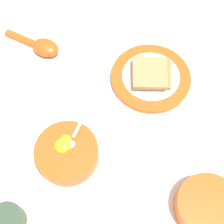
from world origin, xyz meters
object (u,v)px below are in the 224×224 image
(toast_sandwich, at_px, (151,73))
(drinking_cup, at_px, (9,219))
(egg_bowl, at_px, (67,153))
(toast_plate, at_px, (151,77))
(congee_bowl, at_px, (207,206))
(soup_spoon, at_px, (42,46))

(toast_sandwich, distance_m, drinking_cup, 0.49)
(egg_bowl, xyz_separation_m, drinking_cup, (-0.13, -0.14, 0.01))
(toast_plate, relative_size, congee_bowl, 1.60)
(toast_sandwich, bearing_deg, soup_spoon, 155.76)
(toast_sandwich, height_order, soup_spoon, toast_sandwich)
(toast_plate, height_order, soup_spoon, soup_spoon)
(toast_plate, relative_size, drinking_cup, 3.49)
(egg_bowl, distance_m, congee_bowl, 0.34)
(egg_bowl, height_order, congee_bowl, egg_bowl)
(egg_bowl, relative_size, congee_bowl, 1.09)
(soup_spoon, xyz_separation_m, drinking_cup, (-0.07, -0.47, 0.02))
(egg_bowl, xyz_separation_m, congee_bowl, (0.30, -0.16, 0.00))
(drinking_cup, bearing_deg, egg_bowl, 46.94)
(toast_sandwich, bearing_deg, congee_bowl, -79.94)
(soup_spoon, relative_size, congee_bowl, 1.25)
(toast_plate, height_order, toast_sandwich, toast_sandwich)
(egg_bowl, distance_m, toast_plate, 0.31)
(egg_bowl, distance_m, drinking_cup, 0.19)
(congee_bowl, bearing_deg, egg_bowl, 152.44)
(drinking_cup, bearing_deg, toast_plate, 42.92)
(toast_sandwich, bearing_deg, egg_bowl, -139.42)
(drinking_cup, bearing_deg, toast_sandwich, 42.98)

